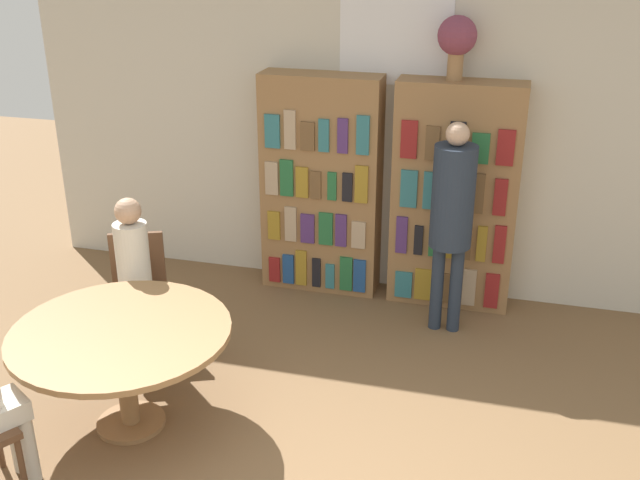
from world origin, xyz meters
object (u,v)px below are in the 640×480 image
(flower_vase, at_px, (457,39))
(librarian_standing, at_px, (452,207))
(reading_table, at_px, (122,343))
(bookshelf_left, at_px, (321,186))
(seated_reader_left, at_px, (133,272))
(chair_left_side, at_px, (139,287))
(bookshelf_right, at_px, (454,197))

(flower_vase, distance_m, librarian_standing, 1.27)
(reading_table, bearing_deg, librarian_standing, 44.49)
(reading_table, bearing_deg, bookshelf_left, 73.79)
(bookshelf_left, height_order, librarian_standing, bookshelf_left)
(seated_reader_left, bearing_deg, chair_left_side, -90.00)
(flower_vase, relative_size, reading_table, 0.36)
(chair_left_side, bearing_deg, librarian_standing, 178.39)
(flower_vase, bearing_deg, bookshelf_right, -3.84)
(seated_reader_left, distance_m, librarian_standing, 2.40)
(bookshelf_right, relative_size, seated_reader_left, 1.52)
(bookshelf_left, distance_m, chair_left_side, 1.77)
(reading_table, height_order, librarian_standing, librarian_standing)
(flower_vase, bearing_deg, reading_table, -126.91)
(seated_reader_left, bearing_deg, bookshelf_left, -145.61)
(flower_vase, height_order, chair_left_side, flower_vase)
(seated_reader_left, bearing_deg, bookshelf_right, -166.91)
(bookshelf_left, xyz_separation_m, reading_table, (-0.67, -2.29, -0.33))
(bookshelf_right, xyz_separation_m, librarian_standing, (0.03, -0.50, 0.10))
(bookshelf_left, relative_size, chair_left_side, 2.13)
(seated_reader_left, bearing_deg, flower_vase, -165.91)
(bookshelf_right, height_order, seated_reader_left, bookshelf_right)
(bookshelf_right, xyz_separation_m, chair_left_side, (-2.19, -1.35, -0.45))
(seated_reader_left, height_order, librarian_standing, librarian_standing)
(chair_left_side, bearing_deg, bookshelf_left, -150.67)
(reading_table, bearing_deg, seated_reader_left, 112.57)
(bookshelf_left, height_order, reading_table, bookshelf_left)
(chair_left_side, distance_m, librarian_standing, 2.43)
(bookshelf_left, xyz_separation_m, flower_vase, (1.06, 0.00, 1.26))
(reading_table, distance_m, librarian_standing, 2.59)
(reading_table, bearing_deg, flower_vase, 53.09)
(chair_left_side, xyz_separation_m, seated_reader_left, (0.07, -0.17, 0.21))
(bookshelf_left, distance_m, librarian_standing, 1.26)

